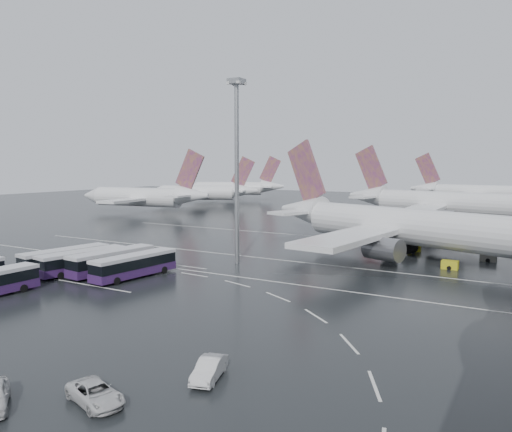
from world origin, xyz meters
The scene contains 22 objects.
ground centered at (0.00, 0.00, 0.00)m, with size 420.00×420.00×0.00m, color black.
lane_marking_near centered at (0.00, -2.00, 0.01)m, with size 120.00×0.25×0.01m, color silver.
lane_marking_mid centered at (0.00, 12.00, 0.01)m, with size 120.00×0.25×0.01m, color silver.
lane_marking_far centered at (0.00, 40.00, 0.01)m, with size 120.00×0.25×0.01m, color silver.
bus_bay_line_south centered at (-24.00, -16.00, 0.01)m, with size 28.00×0.25×0.01m, color silver.
bus_bay_line_north centered at (-24.00, 0.00, 0.01)m, with size 28.00×0.25×0.01m, color silver.
airliner_main centered at (13.88, 24.56, 5.20)m, with size 59.86×51.89×20.78m.
airliner_gate_b centered at (12.48, 76.76, 5.33)m, with size 61.03×54.01×21.29m.
airliner_gate_c centered at (15.19, 137.43, 5.05)m, with size 56.68×52.02×20.18m.
jet_remote_west centered at (-76.10, 58.76, 5.28)m, with size 47.04×37.99×20.46m.
jet_remote_mid centered at (-78.90, 94.42, 4.84)m, with size 41.50×33.86×18.77m.
jet_remote_far centered at (-84.74, 125.60, 5.01)m, with size 42.78×34.91×19.41m.
bus_row_near_a centered at (-27.60, -11.48, 1.82)m, with size 4.99×13.74×3.31m.
bus_row_near_b centered at (-24.18, -11.22, 1.80)m, with size 5.07×13.63×3.28m.
bus_row_near_c centered at (-20.28, -9.19, 1.85)m, with size 4.50×13.93×3.37m.
bus_row_near_d centered at (-15.41, -9.68, 1.81)m, with size 4.28×13.60×3.29m.
van_curve_a centered at (8.67, -38.50, 0.70)m, with size 2.32×5.04×1.40m, color silver.
van_curve_c centered at (13.00, -31.55, 0.77)m, with size 1.62×4.65×1.53m, color silver.
floodlight_mast centered at (-8.46, 6.30, 18.27)m, with size 2.23×2.23×29.05m.
gse_cart_belly_a centered at (21.99, 18.54, 0.65)m, with size 2.40×1.42×1.31m, color gold.
gse_cart_belly_b centered at (26.44, 27.95, 0.68)m, with size 2.51×1.48×1.37m, color slate.
gse_cart_belly_e centered at (13.81, 31.46, 0.60)m, with size 2.20×1.30×1.20m, color gold.
Camera 1 is at (33.87, -60.58, 15.93)m, focal length 35.00 mm.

